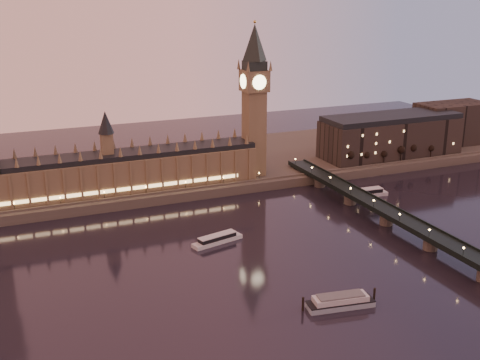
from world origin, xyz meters
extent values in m
plane|color=black|center=(0.00, 0.00, 0.00)|extent=(700.00, 700.00, 0.00)
cube|color=#423D35|center=(30.00, 165.00, 3.00)|extent=(560.00, 130.00, 6.00)
cube|color=brown|center=(-40.00, 121.00, 17.00)|extent=(180.00, 26.00, 22.00)
cube|color=black|center=(-40.00, 121.00, 29.60)|extent=(180.00, 22.00, 3.20)
cube|color=#FFCC7F|center=(-40.00, 107.50, 11.00)|extent=(153.00, 0.25, 2.20)
cube|color=brown|center=(54.00, 121.00, 35.00)|extent=(13.00, 13.00, 58.00)
cube|color=brown|center=(54.00, 121.00, 71.00)|extent=(16.00, 16.00, 14.00)
cylinder|color=#FFEAA5|center=(54.00, 112.82, 71.00)|extent=(9.60, 0.35, 9.60)
cylinder|color=#FFEAA5|center=(45.82, 121.00, 71.00)|extent=(0.35, 9.60, 9.60)
cube|color=black|center=(54.00, 121.00, 81.00)|extent=(13.00, 13.00, 6.00)
cone|color=black|center=(54.00, 121.00, 96.00)|extent=(17.68, 17.68, 24.00)
sphere|color=gold|center=(54.00, 121.00, 109.00)|extent=(2.00, 2.00, 2.00)
cube|color=black|center=(92.00, 0.00, 8.00)|extent=(13.00, 260.00, 2.00)
cube|color=black|center=(85.70, 0.00, 9.50)|extent=(0.60, 260.00, 1.00)
cube|color=black|center=(98.30, 0.00, 9.50)|extent=(0.60, 260.00, 1.00)
cube|color=black|center=(172.00, 127.00, 20.00)|extent=(110.00, 36.00, 28.00)
cube|color=black|center=(172.00, 127.00, 36.00)|extent=(108.00, 34.00, 4.00)
cube|color=black|center=(242.00, 139.00, 23.00)|extent=(60.00, 30.00, 34.00)
cylinder|color=black|center=(123.74, 109.00, 9.91)|extent=(0.70, 0.70, 7.83)
sphere|color=black|center=(123.74, 109.00, 14.00)|extent=(5.22, 5.22, 5.22)
cylinder|color=black|center=(138.24, 109.00, 9.91)|extent=(0.70, 0.70, 7.83)
sphere|color=black|center=(138.24, 109.00, 14.00)|extent=(5.22, 5.22, 5.22)
cylinder|color=black|center=(152.74, 109.00, 9.91)|extent=(0.70, 0.70, 7.83)
sphere|color=black|center=(152.74, 109.00, 14.00)|extent=(5.22, 5.22, 5.22)
cylinder|color=black|center=(167.24, 109.00, 9.91)|extent=(0.70, 0.70, 7.83)
sphere|color=black|center=(167.24, 109.00, 14.00)|extent=(5.22, 5.22, 5.22)
cylinder|color=black|center=(181.74, 109.00, 9.91)|extent=(0.70, 0.70, 7.83)
sphere|color=black|center=(181.74, 109.00, 14.00)|extent=(5.22, 5.22, 5.22)
cylinder|color=black|center=(196.23, 109.00, 9.91)|extent=(0.70, 0.70, 7.83)
sphere|color=black|center=(196.23, 109.00, 14.00)|extent=(5.22, 5.22, 5.22)
cube|color=silver|center=(-6.79, 31.74, 1.06)|extent=(29.63, 13.18, 2.13)
cube|color=black|center=(-6.79, 31.74, 3.19)|extent=(22.05, 10.24, 2.13)
cube|color=silver|center=(-6.79, 31.74, 4.44)|extent=(22.68, 10.63, 0.39)
cube|color=silver|center=(109.76, 65.20, 1.20)|extent=(28.73, 8.85, 2.40)
cube|color=black|center=(109.76, 65.20, 3.60)|extent=(21.29, 7.12, 2.40)
cube|color=silver|center=(109.76, 65.20, 5.01)|extent=(21.88, 7.44, 0.44)
cube|color=#899FAE|center=(17.33, -52.08, 1.18)|extent=(29.85, 12.28, 2.35)
cube|color=black|center=(17.33, -52.08, 2.58)|extent=(29.85, 12.28, 0.45)
cube|color=silver|center=(17.33, -52.08, 3.98)|extent=(24.34, 10.60, 2.35)
cube|color=#595B5E|center=(17.33, -52.08, 5.48)|extent=(20.63, 9.17, 0.63)
cylinder|color=black|center=(1.21, -48.70, 3.08)|extent=(1.00, 1.00, 6.16)
cylinder|color=black|center=(33.45, -53.45, 3.08)|extent=(1.00, 1.00, 6.16)
camera|label=1|loc=(-109.47, -245.08, 128.19)|focal=45.00mm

